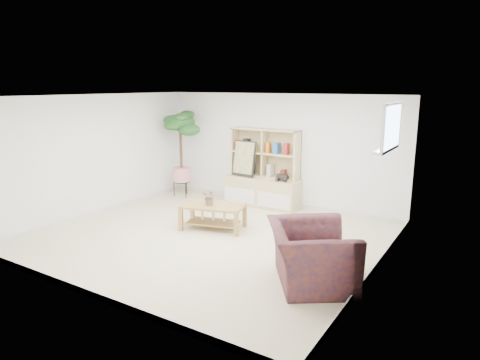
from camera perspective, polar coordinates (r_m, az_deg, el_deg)
The scene contains 14 objects.
floor at distance 7.43m, azimuth -3.88°, elevation -7.76°, with size 5.50×5.00×0.01m, color beige.
ceiling at distance 6.96m, azimuth -4.18°, elevation 11.09°, with size 5.50×5.00×0.01m, color white.
walls at distance 7.10m, azimuth -4.03°, elevation 1.36°, with size 5.51×5.01×2.40m.
baseboard at distance 7.41m, azimuth -3.89°, elevation -7.39°, with size 5.50×5.00×0.10m, color silver, non-canonical shape.
window at distance 6.41m, azimuth 19.62°, elevation 6.68°, with size 0.10×0.98×0.68m, color silver, non-canonical shape.
window_sill at distance 6.46m, azimuth 18.89°, elevation 3.91°, with size 0.14×1.00×0.04m, color silver.
storage_unit at distance 9.16m, azimuth 3.00°, elevation 1.59°, with size 1.66×0.56×1.66m, color tan, non-canonical shape.
poster at distance 9.27m, azimuth 0.55°, elevation 2.86°, with size 0.56×0.13×0.77m, color yellow, non-canonical shape.
toy_truck at distance 8.88m, azimuth 5.67°, elevation 0.38°, with size 0.31×0.21×0.17m, color black, non-canonical shape.
coffee_table at distance 7.83m, azimuth -3.59°, elevation -4.91°, with size 1.11×0.61×0.46m, color olive, non-canonical shape.
table_plant at distance 7.70m, azimuth -4.04°, elevation -2.31°, with size 0.26×0.23×0.29m, color #18781E.
floor_tree at distance 10.01m, azimuth -7.86°, elevation 3.42°, with size 0.74×0.74×2.00m, color #163F1B, non-canonical shape.
armchair at distance 5.76m, azimuth 9.44°, elevation -9.31°, with size 1.21×1.05×0.90m, color #161A36.
sill_plant at distance 6.70m, azimuth 19.50°, elevation 5.24°, with size 0.12×0.09×0.21m, color #163F1B.
Camera 1 is at (4.09, -5.64, 2.59)m, focal length 32.00 mm.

